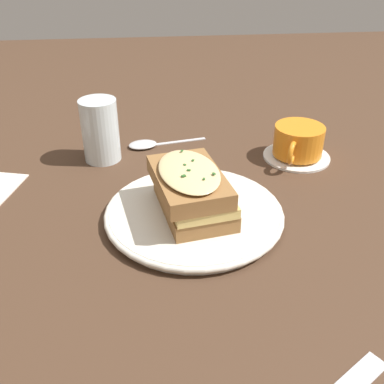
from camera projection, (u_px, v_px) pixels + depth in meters
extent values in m
plane|color=#473021|center=(195.00, 223.00, 0.66)|extent=(2.40, 2.40, 0.00)
cylinder|color=silver|center=(192.00, 214.00, 0.67)|extent=(0.25, 0.25, 0.02)
torus|color=silver|center=(192.00, 212.00, 0.67)|extent=(0.27, 0.27, 0.01)
cube|color=olive|center=(192.00, 203.00, 0.66)|extent=(0.16, 0.12, 0.02)
cube|color=#E0C16B|center=(192.00, 191.00, 0.65)|extent=(0.16, 0.11, 0.01)
cube|color=olive|center=(189.00, 181.00, 0.63)|extent=(0.16, 0.12, 0.02)
ellipsoid|color=beige|center=(189.00, 171.00, 0.63)|extent=(0.15, 0.10, 0.01)
cube|color=#2D6028|center=(214.00, 174.00, 0.61)|extent=(0.01, 0.01, 0.00)
cube|color=#2D6028|center=(182.00, 151.00, 0.67)|extent=(0.01, 0.00, 0.00)
cube|color=#2D6028|center=(189.00, 170.00, 0.62)|extent=(0.01, 0.01, 0.00)
cube|color=#2D6028|center=(196.00, 160.00, 0.64)|extent=(0.01, 0.00, 0.00)
cube|color=#2D6028|center=(184.00, 176.00, 0.60)|extent=(0.01, 0.01, 0.00)
cube|color=#2D6028|center=(188.00, 170.00, 0.62)|extent=(0.00, 0.00, 0.00)
cube|color=#2D6028|center=(185.00, 165.00, 0.63)|extent=(0.00, 0.00, 0.00)
cube|color=#2D6028|center=(204.00, 179.00, 0.60)|extent=(0.00, 0.00, 0.00)
cylinder|color=white|center=(296.00, 156.00, 0.84)|extent=(0.12, 0.12, 0.01)
cylinder|color=orange|center=(298.00, 140.00, 0.82)|extent=(0.09, 0.09, 0.05)
cylinder|color=#381E0F|center=(300.00, 130.00, 0.81)|extent=(0.07, 0.07, 0.00)
torus|color=orange|center=(292.00, 153.00, 0.78)|extent=(0.04, 0.03, 0.04)
cylinder|color=silver|center=(100.00, 130.00, 0.81)|extent=(0.07, 0.07, 0.11)
cube|color=silver|center=(361.00, 376.00, 0.44)|extent=(0.05, 0.07, 0.00)
cube|color=#333335|center=(362.00, 366.00, 0.45)|extent=(0.02, 0.03, 0.00)
cube|color=#333335|center=(367.00, 370.00, 0.45)|extent=(0.02, 0.03, 0.00)
cube|color=#333335|center=(371.00, 374.00, 0.44)|extent=(0.02, 0.03, 0.00)
cube|color=silver|center=(181.00, 141.00, 0.90)|extent=(0.03, 0.11, 0.00)
ellipsoid|color=silver|center=(143.00, 145.00, 0.88)|extent=(0.05, 0.06, 0.01)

